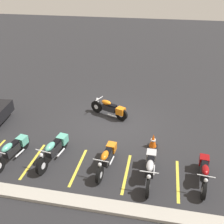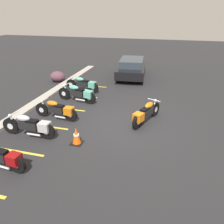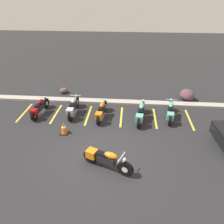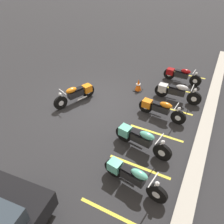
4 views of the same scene
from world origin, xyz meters
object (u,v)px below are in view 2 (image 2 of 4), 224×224
(landscape_rock_1, at_px, (58,76))
(parked_bike_3, at_px, (78,93))
(motorcycle_orange_featured, at_px, (146,113))
(parked_bike_4, at_px, (83,84))
(traffic_cone, at_px, (76,136))
(car_black, at_px, (132,67))
(parked_bike_1, at_px, (30,126))
(parked_bike_2, at_px, (58,110))

(landscape_rock_1, bearing_deg, parked_bike_3, -137.17)
(motorcycle_orange_featured, xyz_separation_m, parked_bike_4, (2.99, 3.94, -0.00))
(parked_bike_3, bearing_deg, traffic_cone, 120.90)
(car_black, bearing_deg, traffic_cone, 172.65)
(parked_bike_3, xyz_separation_m, parked_bike_4, (1.55, 0.33, -0.02))
(parked_bike_1, bearing_deg, parked_bike_4, -89.86)
(parked_bike_2, height_order, traffic_cone, parked_bike_2)
(parked_bike_4, relative_size, landscape_rock_1, 2.16)
(motorcycle_orange_featured, bearing_deg, parked_bike_2, 121.92)
(car_black, distance_m, landscape_rock_1, 5.10)
(motorcycle_orange_featured, xyz_separation_m, parked_bike_1, (-2.19, 3.95, 0.01))
(motorcycle_orange_featured, distance_m, parked_bike_2, 3.73)
(parked_bike_1, xyz_separation_m, parked_bike_4, (5.18, -0.01, -0.01))
(motorcycle_orange_featured, bearing_deg, car_black, 37.60)
(parked_bike_1, bearing_deg, parked_bike_2, -99.30)
(parked_bike_1, xyz_separation_m, car_black, (8.95, -2.13, 0.23))
(parked_bike_3, height_order, car_black, car_black)
(parked_bike_3, distance_m, traffic_cone, 3.93)
(motorcycle_orange_featured, height_order, parked_bike_2, motorcycle_orange_featured)
(motorcycle_orange_featured, xyz_separation_m, car_black, (6.76, 1.82, 0.24))
(parked_bike_2, bearing_deg, car_black, -98.44)
(motorcycle_orange_featured, bearing_deg, landscape_rock_1, 77.85)
(motorcycle_orange_featured, height_order, parked_bike_3, parked_bike_3)
(parked_bike_3, bearing_deg, parked_bike_1, 93.57)
(landscape_rock_1, bearing_deg, traffic_cone, -147.57)
(car_black, xyz_separation_m, landscape_rock_1, (-2.39, 4.49, -0.34))
(car_black, bearing_deg, parked_bike_3, 156.11)
(parked_bike_3, bearing_deg, parked_bike_4, -68.81)
(parked_bike_3, relative_size, car_black, 0.48)
(parked_bike_1, relative_size, car_black, 0.48)
(landscape_rock_1, relative_size, traffic_cone, 1.55)
(motorcycle_orange_featured, height_order, landscape_rock_1, motorcycle_orange_featured)
(car_black, height_order, traffic_cone, car_black)
(parked_bike_1, height_order, parked_bike_3, parked_bike_3)
(motorcycle_orange_featured, distance_m, car_black, 7.00)
(motorcycle_orange_featured, xyz_separation_m, landscape_rock_1, (4.36, 6.31, -0.10))
(parked_bike_2, height_order, parked_bike_4, parked_bike_4)
(parked_bike_2, xyz_separation_m, parked_bike_3, (2.06, -0.08, 0.03))
(parked_bike_1, bearing_deg, motorcycle_orange_featured, -150.73)
(parked_bike_3, relative_size, landscape_rock_1, 2.24)
(motorcycle_orange_featured, xyz_separation_m, parked_bike_3, (1.45, 3.60, 0.01))
(parked_bike_3, distance_m, parked_bike_4, 1.58)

